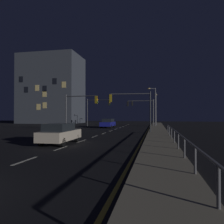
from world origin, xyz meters
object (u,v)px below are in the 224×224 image
traffic_light_far_left (141,107)px  street_lamp_median (154,103)px  traffic_light_far_center (80,105)px  traffic_light_mid_right (97,107)px  building_distant (52,90)px  traffic_light_near_left (143,107)px  car (60,133)px  street_lamp_far_end (156,105)px  car_oncoming (108,123)px  traffic_light_near_right (131,103)px

traffic_light_far_left → street_lamp_median: 2.69m
traffic_light_far_center → traffic_light_mid_right: traffic_light_mid_right is taller
traffic_light_far_center → building_distant: bearing=123.3°
traffic_light_far_left → traffic_light_near_left: traffic_light_near_left is taller
traffic_light_far_center → car: bearing=-77.4°
traffic_light_far_left → building_distant: bearing=151.8°
traffic_light_near_left → street_lamp_median: size_ratio=0.72×
street_lamp_far_end → traffic_light_far_left: bearing=-131.1°
car_oncoming → traffic_light_far_center: size_ratio=0.90×
traffic_light_far_center → traffic_light_far_left: 15.96m
car_oncoming → traffic_light_near_left: (5.71, 7.01, 3.01)m
traffic_light_near_left → traffic_light_mid_right: bearing=-140.4°
traffic_light_far_center → street_lamp_far_end: size_ratio=0.75×
car → building_distant: size_ratio=0.24×
car → street_lamp_median: street_lamp_median is taller
building_distant → traffic_light_mid_right: bearing=-44.7°
traffic_light_near_right → building_distant: bearing=131.5°
traffic_light_near_left → car: bearing=-99.5°
traffic_light_far_left → street_lamp_median: (2.47, 0.72, 0.78)m
street_lamp_far_end → street_lamp_median: size_ratio=0.90×
traffic_light_far_left → traffic_light_near_left: (0.36, 2.28, 0.10)m
traffic_light_mid_right → street_lamp_median: street_lamp_median is taller
car_oncoming → street_lamp_far_end: bearing=44.3°
street_lamp_median → car: bearing=-104.4°
traffic_light_near_left → street_lamp_far_end: street_lamp_far_end is taller
traffic_light_near_right → car_oncoming: bearing=117.0°
car_oncoming → traffic_light_far_center: bearing=-99.1°
car_oncoming → traffic_light_mid_right: 3.54m
traffic_light_near_right → traffic_light_far_left: 14.79m
car → traffic_light_far_center: traffic_light_far_center is taller
street_lamp_far_end → street_lamp_median: (-0.35, -2.52, 0.36)m
street_lamp_far_end → building_distant: building_distant is taller
traffic_light_mid_right → traffic_light_near_left: (7.77, 6.42, 0.19)m
traffic_light_near_right → street_lamp_far_end: size_ratio=0.79×
traffic_light_near_left → street_lamp_far_end: (2.46, 0.96, 0.33)m
car_oncoming → traffic_light_near_left: bearing=50.8°
street_lamp_median → traffic_light_mid_right: bearing=-153.8°
car → traffic_light_near_left: size_ratio=0.85×
traffic_light_near_right → traffic_light_far_left: traffic_light_far_left is taller
traffic_light_far_left → street_lamp_far_end: size_ratio=0.77×
car → traffic_light_near_right: size_ratio=0.86×
car → building_distant: building_distant is taller
building_distant → car: bearing=-62.0°
car → traffic_light_mid_right: (-3.07, 21.74, 2.83)m
car_oncoming → car: bearing=-87.3°
car_oncoming → building_distant: bearing=137.4°
street_lamp_far_end → car_oncoming: bearing=-135.7°
traffic_light_far_left → traffic_light_mid_right: 8.49m
traffic_light_far_center → traffic_light_near_left: 18.18m
traffic_light_near_right → building_distant: 38.26m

